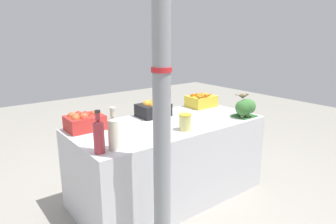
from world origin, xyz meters
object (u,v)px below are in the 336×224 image
(apple_crate, at_px, (84,121))
(juice_bottle_ruby, at_px, (99,135))
(orange_crate, at_px, (153,108))
(carrot_crate, at_px, (201,101))
(broccoli_pile, at_px, (245,107))
(juice_bottle_cloudy, at_px, (113,132))
(support_pole, at_px, (162,89))
(pickle_jar, at_px, (185,122))
(sparrow_bird, at_px, (243,95))

(apple_crate, distance_m, juice_bottle_ruby, 0.56)
(orange_crate, height_order, juice_bottle_ruby, juice_bottle_ruby)
(carrot_crate, height_order, broccoli_pile, broccoli_pile)
(juice_bottle_ruby, relative_size, juice_bottle_cloudy, 0.99)
(orange_crate, xyz_separation_m, carrot_crate, (0.66, -0.00, -0.01))
(support_pole, distance_m, pickle_jar, 0.77)
(apple_crate, relative_size, pickle_jar, 2.15)
(juice_bottle_ruby, height_order, sparrow_bird, juice_bottle_ruby)
(apple_crate, bearing_deg, carrot_crate, -0.21)
(apple_crate, bearing_deg, broccoli_pile, -22.21)
(support_pole, bearing_deg, pickle_jar, 36.27)
(carrot_crate, distance_m, juice_bottle_ruby, 1.58)
(broccoli_pile, xyz_separation_m, pickle_jar, (-0.73, 0.04, -0.03))
(broccoli_pile, distance_m, sparrow_bird, 0.12)
(support_pole, relative_size, broccoli_pile, 9.95)
(broccoli_pile, bearing_deg, juice_bottle_cloudy, 179.01)
(juice_bottle_cloudy, relative_size, sparrow_bird, 2.80)
(support_pole, height_order, orange_crate, support_pole)
(juice_bottle_cloudy, bearing_deg, orange_crate, 37.54)
(orange_crate, bearing_deg, sparrow_bird, -38.11)
(orange_crate, bearing_deg, broccoli_pile, -39.42)
(broccoli_pile, xyz_separation_m, sparrow_bird, (-0.00, 0.03, 0.11))
(support_pole, xyz_separation_m, sparrow_bird, (1.26, 0.38, -0.26))
(juice_bottle_ruby, distance_m, juice_bottle_cloudy, 0.11)
(orange_crate, relative_size, sparrow_bird, 2.78)
(pickle_jar, height_order, sparrow_bird, sparrow_bird)
(carrot_crate, bearing_deg, broccoli_pile, -86.03)
(pickle_jar, distance_m, sparrow_bird, 0.74)
(apple_crate, xyz_separation_m, juice_bottle_cloudy, (-0.01, -0.55, 0.05))
(apple_crate, bearing_deg, juice_bottle_cloudy, -90.72)
(carrot_crate, bearing_deg, juice_bottle_cloudy, -158.36)
(apple_crate, bearing_deg, support_pole, -81.35)
(support_pole, relative_size, juice_bottle_ruby, 8.01)
(juice_bottle_ruby, bearing_deg, broccoli_pile, -0.91)
(sparrow_bird, bearing_deg, carrot_crate, 135.56)
(carrot_crate, height_order, juice_bottle_ruby, juice_bottle_ruby)
(carrot_crate, xyz_separation_m, broccoli_pile, (0.04, -0.57, 0.03))
(carrot_crate, bearing_deg, sparrow_bird, -86.02)
(orange_crate, xyz_separation_m, sparrow_bird, (0.70, -0.55, 0.13))
(juice_bottle_ruby, bearing_deg, sparrow_bird, 0.13)
(apple_crate, height_order, sparrow_bird, sparrow_bird)
(orange_crate, distance_m, sparrow_bird, 0.89)
(orange_crate, bearing_deg, apple_crate, 179.97)
(apple_crate, bearing_deg, pickle_jar, -38.06)
(carrot_crate, bearing_deg, juice_bottle_ruby, -159.84)
(orange_crate, relative_size, broccoli_pile, 1.25)
(carrot_crate, xyz_separation_m, juice_bottle_ruby, (-1.48, -0.54, 0.06))
(juice_bottle_cloudy, xyz_separation_m, sparrow_bird, (1.41, 0.00, 0.08))
(broccoli_pile, bearing_deg, support_pole, -164.63)
(broccoli_pile, xyz_separation_m, juice_bottle_ruby, (-1.52, 0.02, 0.03))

